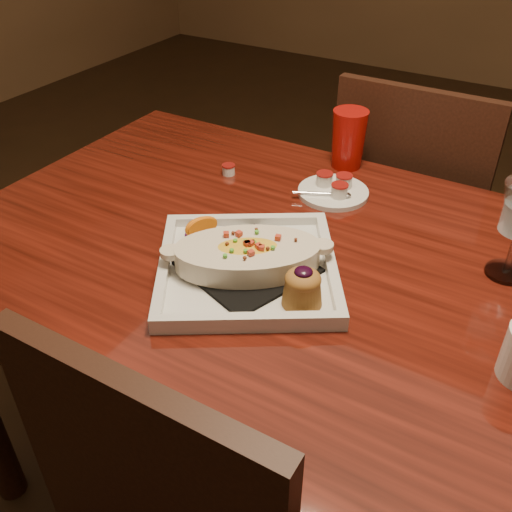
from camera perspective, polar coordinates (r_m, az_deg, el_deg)
The scene contains 7 objects.
floor at distance 1.62m, azimuth 4.72°, elevation -22.75°, with size 7.00×7.00×0.00m, color black.
table at distance 1.12m, azimuth 6.33°, elevation -4.97°, with size 1.50×0.90×0.75m.
chair_far at distance 1.70m, azimuth 15.13°, elevation 3.43°, with size 0.42×0.42×0.93m.
plate at distance 1.01m, azimuth -0.56°, elevation -0.58°, with size 0.44×0.44×0.08m.
saucer at distance 1.28m, azimuth 7.71°, elevation 6.59°, with size 0.16×0.16×0.11m.
creamer_loose at distance 1.36m, azimuth -2.76°, elevation 8.64°, with size 0.03×0.03×0.02m.
red_tumbler at distance 1.39m, azimuth 9.23°, elevation 11.47°, with size 0.08×0.08×0.14m, color #A4100B.
Camera 1 is at (0.32, -0.79, 1.38)m, focal length 40.00 mm.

